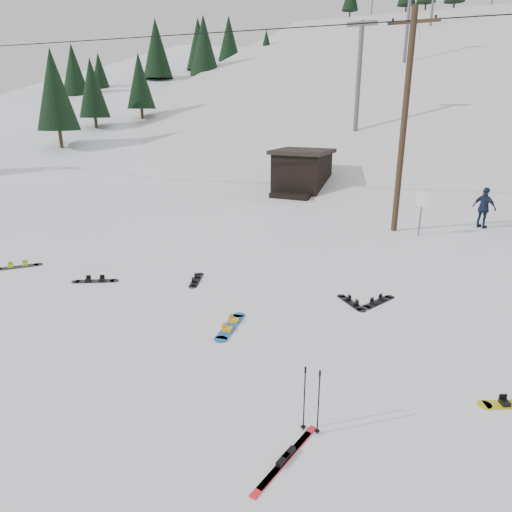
% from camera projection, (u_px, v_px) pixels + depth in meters
% --- Properties ---
extents(ground, '(200.00, 200.00, 0.00)m').
position_uv_depth(ground, '(169.00, 378.00, 9.19)').
color(ground, white).
rests_on(ground, ground).
extents(ski_slope, '(60.00, 85.24, 65.97)m').
position_uv_depth(ski_slope, '(425.00, 245.00, 59.97)').
color(ski_slope, silver).
rests_on(ski_slope, ground).
extents(ridge_left, '(47.54, 95.03, 58.38)m').
position_uv_depth(ridge_left, '(168.00, 221.00, 68.60)').
color(ridge_left, white).
rests_on(ridge_left, ground).
extents(treeline_left, '(20.00, 64.00, 10.00)m').
position_uv_depth(treeline_left, '(138.00, 152.00, 57.53)').
color(treeline_left, black).
rests_on(treeline_left, ground).
extents(treeline_crest, '(50.00, 6.00, 10.00)m').
position_uv_depth(treeline_crest, '(452.00, 138.00, 82.81)').
color(treeline_crest, black).
rests_on(treeline_crest, ski_slope).
extents(utility_pole, '(2.00, 0.26, 9.00)m').
position_uv_depth(utility_pole, '(404.00, 121.00, 18.90)').
color(utility_pole, '#3A2819').
rests_on(utility_pole, ground).
extents(trail_sign, '(0.50, 0.09, 1.85)m').
position_uv_depth(trail_sign, '(422.00, 206.00, 19.13)').
color(trail_sign, '#595B60').
rests_on(trail_sign, ground).
extents(lift_hut, '(3.40, 4.10, 2.75)m').
position_uv_depth(lift_hut, '(302.00, 172.00, 28.77)').
color(lift_hut, black).
rests_on(lift_hut, ground).
extents(lift_tower_near, '(2.20, 0.36, 8.00)m').
position_uv_depth(lift_tower_near, '(359.00, 71.00, 34.10)').
color(lift_tower_near, '#595B60').
rests_on(lift_tower_near, ski_slope).
extents(lift_tower_mid, '(2.20, 0.36, 8.00)m').
position_uv_depth(lift_tower_mid, '(408.00, 19.00, 49.22)').
color(lift_tower_mid, '#595B60').
rests_on(lift_tower_mid, ski_slope).
extents(hero_snowboard, '(0.54, 1.66, 0.12)m').
position_uv_depth(hero_snowboard, '(230.00, 326.00, 11.32)').
color(hero_snowboard, '#1A60AD').
rests_on(hero_snowboard, ground).
extents(hero_skis, '(0.39, 1.81, 0.09)m').
position_uv_depth(hero_skis, '(286.00, 458.00, 7.05)').
color(hero_skis, red).
rests_on(hero_skis, ground).
extents(ski_poles, '(0.33, 0.09, 1.21)m').
position_uv_depth(ski_poles, '(311.00, 400.00, 7.47)').
color(ski_poles, black).
rests_on(ski_poles, ground).
extents(board_scatter_a, '(1.29, 0.86, 0.10)m').
position_uv_depth(board_scatter_a, '(95.00, 281.00, 14.31)').
color(board_scatter_a, black).
rests_on(board_scatter_a, ground).
extents(board_scatter_b, '(0.67, 1.30, 0.10)m').
position_uv_depth(board_scatter_b, '(196.00, 280.00, 14.39)').
color(board_scatter_b, black).
rests_on(board_scatter_b, ground).
extents(board_scatter_c, '(1.10, 1.25, 0.11)m').
position_uv_depth(board_scatter_c, '(18.00, 266.00, 15.60)').
color(board_scatter_c, black).
rests_on(board_scatter_c, ground).
extents(board_scatter_d, '(1.01, 0.95, 0.09)m').
position_uv_depth(board_scatter_d, '(351.00, 303.00, 12.71)').
color(board_scatter_d, black).
rests_on(board_scatter_d, ground).
extents(board_scatter_f, '(0.70, 1.30, 0.10)m').
position_uv_depth(board_scatter_f, '(378.00, 302.00, 12.76)').
color(board_scatter_f, black).
rests_on(board_scatter_f, ground).
extents(skier_navy, '(1.16, 0.93, 1.85)m').
position_uv_depth(skier_navy, '(484.00, 208.00, 20.48)').
color(skier_navy, '#151F36').
rests_on(skier_navy, ground).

